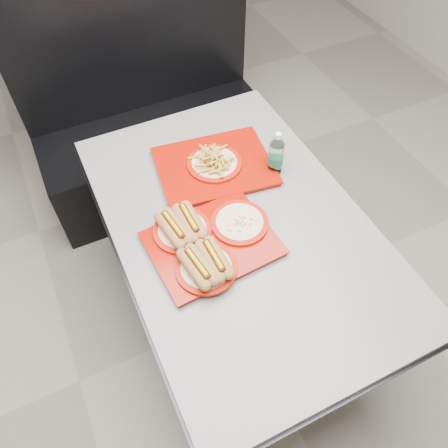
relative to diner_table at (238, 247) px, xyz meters
name	(u,v)px	position (x,y,z in m)	size (l,w,h in m)	color
ground	(235,313)	(0.00, 0.00, -0.58)	(6.00, 6.00, 0.00)	gray
diner_table	(238,247)	(0.00, 0.00, 0.00)	(0.92, 1.42, 0.75)	black
booth_bench	(152,125)	(0.00, 1.09, -0.18)	(1.30, 0.57, 1.35)	black
tray_near	(207,242)	(-0.15, -0.06, 0.20)	(0.46, 0.39, 0.10)	#930E04
tray_far	(214,164)	(0.03, 0.29, 0.19)	(0.50, 0.42, 0.09)	#930E04
water_bottle	(276,156)	(0.25, 0.17, 0.25)	(0.06, 0.06, 0.20)	silver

